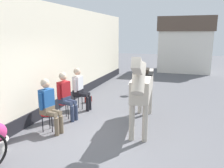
# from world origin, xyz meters

# --- Properties ---
(ground_plane) EXTENTS (40.00, 40.00, 0.00)m
(ground_plane) POSITION_xyz_m (0.00, 3.00, 0.00)
(ground_plane) COLOR #56565B
(pub_facade_wall) EXTENTS (0.34, 14.00, 3.40)m
(pub_facade_wall) POSITION_xyz_m (-2.55, 1.50, 1.54)
(pub_facade_wall) COLOR beige
(pub_facade_wall) RESTS_ON ground_plane
(distant_cottage) EXTENTS (3.40, 2.60, 3.50)m
(distant_cottage) POSITION_xyz_m (1.40, 10.99, 1.80)
(distant_cottage) COLOR silver
(distant_cottage) RESTS_ON ground_plane
(seated_visitor_near) EXTENTS (0.61, 0.48, 1.39)m
(seated_visitor_near) POSITION_xyz_m (-1.62, -0.20, 0.78)
(seated_visitor_near) COLOR red
(seated_visitor_near) RESTS_ON ground_plane
(seated_visitor_middle) EXTENTS (0.61, 0.48, 1.39)m
(seated_visitor_middle) POSITION_xyz_m (-1.68, 0.74, 0.78)
(seated_visitor_middle) COLOR red
(seated_visitor_middle) RESTS_ON ground_plane
(seated_visitor_far) EXTENTS (0.61, 0.49, 1.39)m
(seated_visitor_far) POSITION_xyz_m (-1.67, 1.65, 0.78)
(seated_visitor_far) COLOR black
(seated_visitor_far) RESTS_ON ground_plane
(saddled_horse_center) EXTENTS (0.66, 2.99, 2.06)m
(saddled_horse_center) POSITION_xyz_m (0.56, 0.85, 1.16)
(saddled_horse_center) COLOR #B2A899
(saddled_horse_center) RESTS_ON ground_plane
(spare_stool_white) EXTENTS (0.32, 0.32, 0.46)m
(spare_stool_white) POSITION_xyz_m (-0.45, 3.97, 0.40)
(spare_stool_white) COLOR white
(spare_stool_white) RESTS_ON ground_plane
(satchel_bag) EXTENTS (0.19, 0.30, 0.20)m
(satchel_bag) POSITION_xyz_m (-1.75, 2.48, 0.10)
(satchel_bag) COLOR maroon
(satchel_bag) RESTS_ON ground_plane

